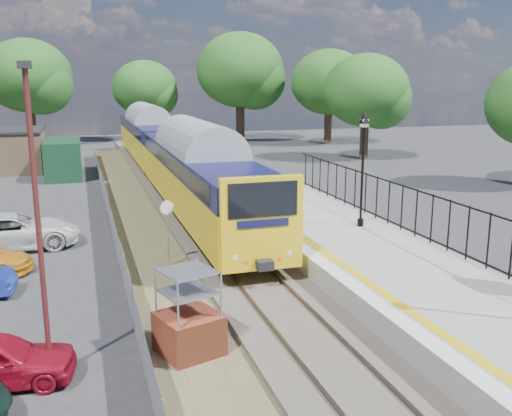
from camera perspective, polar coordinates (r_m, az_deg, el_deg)
name	(u,v)px	position (r m, az deg, el deg)	size (l,w,h in m)	color
ground	(288,321)	(16.38, 3.22, -11.25)	(120.00, 120.00, 0.00)	#2D2D30
track_bed	(201,234)	(25.05, -5.50, -2.56)	(5.90, 80.00, 0.29)	#473F38
platform	(315,227)	(24.76, 5.94, -1.89)	(5.00, 70.00, 0.90)	gray
platform_edge	(270,220)	(23.93, 1.42, -1.21)	(0.90, 70.00, 0.01)	silver
victorian_lamp_north	(364,142)	(22.76, 10.71, 6.54)	(0.44, 0.44, 4.60)	black
palisade_fence	(445,223)	(20.66, 18.35, -1.43)	(0.12, 26.00, 2.00)	black
wire_fence	(110,216)	(26.73, -14.39, -0.81)	(0.06, 52.00, 1.20)	#999EA3
outbuilding	(1,152)	(45.87, -24.18, 5.12)	(10.80, 10.10, 3.12)	#998056
tree_line	(150,81)	(56.42, -10.59, 12.38)	(56.80, 43.80, 11.88)	#332319
train	(166,149)	(37.48, -8.98, 5.89)	(2.82, 40.83, 3.51)	yellow
brick_plinth	(189,314)	(14.21, -6.76, -10.49)	(1.74, 1.74, 2.22)	#984226
speed_sign	(167,223)	(20.47, -8.85, -1.53)	(0.50, 0.15, 2.50)	#999EA3
carpark_lamp	(37,206)	(13.04, -21.09, 0.16)	(0.25, 0.50, 7.01)	#531B1D
car_white	(12,232)	(24.80, -23.19, -2.19)	(2.40, 5.20, 1.45)	silver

